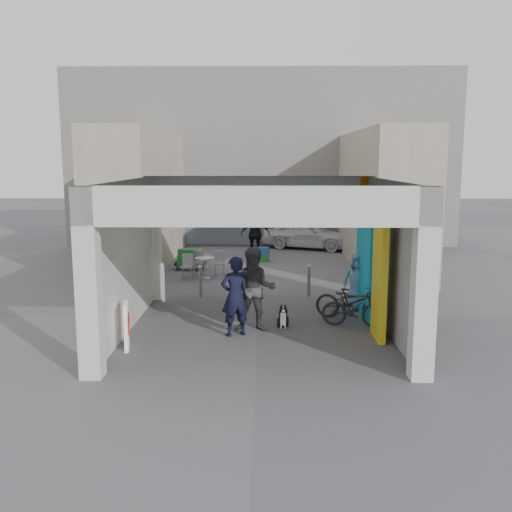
{
  "coord_description": "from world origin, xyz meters",
  "views": [
    {
      "loc": [
        0.16,
        -13.94,
        3.95
      ],
      "look_at": [
        -0.07,
        1.0,
        1.42
      ],
      "focal_mm": 40.0,
      "sensor_mm": 36.0,
      "label": 1
    }
  ],
  "objects_px": {
    "produce_stand": "(190,262)",
    "man_elderly": "(357,281)",
    "border_collie": "(283,318)",
    "white_van": "(308,233)",
    "cafe_set": "(202,268)",
    "man_crates": "(256,234)",
    "man_with_dog": "(235,296)",
    "bicycle_rear": "(354,308)",
    "man_back_turned": "(255,290)",
    "bicycle_front": "(351,302)"
  },
  "relations": [
    {
      "from": "man_elderly",
      "to": "bicycle_rear",
      "type": "xyz_separation_m",
      "value": [
        -0.3,
        -1.57,
        -0.3
      ]
    },
    {
      "from": "border_collie",
      "to": "man_crates",
      "type": "bearing_deg",
      "value": 111.27
    },
    {
      "from": "man_back_turned",
      "to": "man_elderly",
      "type": "height_order",
      "value": "man_back_turned"
    },
    {
      "from": "man_with_dog",
      "to": "bicycle_rear",
      "type": "xyz_separation_m",
      "value": [
        2.81,
        0.72,
        -0.45
      ]
    },
    {
      "from": "cafe_set",
      "to": "man_elderly",
      "type": "xyz_separation_m",
      "value": [
        4.57,
        -4.27,
        0.47
      ]
    },
    {
      "from": "man_crates",
      "to": "man_elderly",
      "type": "bearing_deg",
      "value": 111.21
    },
    {
      "from": "cafe_set",
      "to": "bicycle_rear",
      "type": "xyz_separation_m",
      "value": [
        4.27,
        -5.84,
        0.17
      ]
    },
    {
      "from": "cafe_set",
      "to": "man_crates",
      "type": "distance_m",
      "value": 4.05
    },
    {
      "from": "cafe_set",
      "to": "man_crates",
      "type": "bearing_deg",
      "value": 63.71
    },
    {
      "from": "cafe_set",
      "to": "white_van",
      "type": "bearing_deg",
      "value": 57.37
    },
    {
      "from": "man_back_turned",
      "to": "bicycle_front",
      "type": "bearing_deg",
      "value": 20.0
    },
    {
      "from": "man_crates",
      "to": "bicycle_front",
      "type": "xyz_separation_m",
      "value": [
        2.51,
        -8.88,
        -0.53
      ]
    },
    {
      "from": "bicycle_rear",
      "to": "white_van",
      "type": "xyz_separation_m",
      "value": [
        -0.2,
        12.19,
        0.22
      ]
    },
    {
      "from": "man_elderly",
      "to": "man_crates",
      "type": "height_order",
      "value": "man_crates"
    },
    {
      "from": "bicycle_front",
      "to": "man_back_turned",
      "type": "bearing_deg",
      "value": 136.75
    },
    {
      "from": "border_collie",
      "to": "man_back_turned",
      "type": "xyz_separation_m",
      "value": [
        -0.66,
        -0.3,
        0.76
      ]
    },
    {
      "from": "border_collie",
      "to": "man_elderly",
      "type": "bearing_deg",
      "value": 55.91
    },
    {
      "from": "man_elderly",
      "to": "man_back_turned",
      "type": "bearing_deg",
      "value": -141.98
    },
    {
      "from": "border_collie",
      "to": "cafe_set",
      "type": "bearing_deg",
      "value": 129.89
    },
    {
      "from": "border_collie",
      "to": "man_with_dog",
      "type": "xyz_separation_m",
      "value": [
        -1.11,
        -0.64,
        0.68
      ]
    },
    {
      "from": "man_with_dog",
      "to": "bicycle_rear",
      "type": "bearing_deg",
      "value": 172.02
    },
    {
      "from": "man_with_dog",
      "to": "bicycle_front",
      "type": "xyz_separation_m",
      "value": [
        2.81,
        1.26,
        -0.44
      ]
    },
    {
      "from": "man_with_dog",
      "to": "bicycle_rear",
      "type": "distance_m",
      "value": 2.93
    },
    {
      "from": "produce_stand",
      "to": "man_elderly",
      "type": "relative_size",
      "value": 0.72
    },
    {
      "from": "man_crates",
      "to": "bicycle_front",
      "type": "bearing_deg",
      "value": 107.3
    },
    {
      "from": "man_back_turned",
      "to": "bicycle_front",
      "type": "relative_size",
      "value": 1.09
    },
    {
      "from": "cafe_set",
      "to": "border_collie",
      "type": "height_order",
      "value": "cafe_set"
    },
    {
      "from": "bicycle_front",
      "to": "cafe_set",
      "type": "bearing_deg",
      "value": 64.29
    },
    {
      "from": "man_back_turned",
      "to": "bicycle_rear",
      "type": "height_order",
      "value": "man_back_turned"
    },
    {
      "from": "cafe_set",
      "to": "border_collie",
      "type": "relative_size",
      "value": 2.4
    },
    {
      "from": "man_elderly",
      "to": "bicycle_front",
      "type": "xyz_separation_m",
      "value": [
        -0.3,
        -1.03,
        -0.29
      ]
    },
    {
      "from": "man_crates",
      "to": "bicycle_rear",
      "type": "distance_m",
      "value": 9.76
    },
    {
      "from": "border_collie",
      "to": "white_van",
      "type": "distance_m",
      "value": 12.37
    },
    {
      "from": "man_crates",
      "to": "border_collie",
      "type": "bearing_deg",
      "value": 96.41
    },
    {
      "from": "bicycle_front",
      "to": "white_van",
      "type": "xyz_separation_m",
      "value": [
        -0.2,
        11.65,
        0.2
      ]
    },
    {
      "from": "cafe_set",
      "to": "bicycle_front",
      "type": "xyz_separation_m",
      "value": [
        4.27,
        -5.3,
        0.18
      ]
    },
    {
      "from": "cafe_set",
      "to": "man_back_turned",
      "type": "relative_size",
      "value": 0.7
    },
    {
      "from": "white_van",
      "to": "produce_stand",
      "type": "bearing_deg",
      "value": 158.33
    },
    {
      "from": "white_van",
      "to": "cafe_set",
      "type": "bearing_deg",
      "value": 168.11
    },
    {
      "from": "border_collie",
      "to": "man_crates",
      "type": "height_order",
      "value": "man_crates"
    },
    {
      "from": "produce_stand",
      "to": "bicycle_front",
      "type": "xyz_separation_m",
      "value": [
        4.84,
        -6.58,
        0.19
      ]
    },
    {
      "from": "man_crates",
      "to": "man_with_dog",
      "type": "bearing_deg",
      "value": 89.82
    },
    {
      "from": "man_crates",
      "to": "white_van",
      "type": "relative_size",
      "value": 0.5
    },
    {
      "from": "cafe_set",
      "to": "produce_stand",
      "type": "relative_size",
      "value": 1.25
    },
    {
      "from": "man_with_dog",
      "to": "man_crates",
      "type": "height_order",
      "value": "man_crates"
    },
    {
      "from": "white_van",
      "to": "man_with_dog",
      "type": "bearing_deg",
      "value": -170.67
    },
    {
      "from": "man_back_turned",
      "to": "cafe_set",
      "type": "bearing_deg",
      "value": 105.81
    },
    {
      "from": "cafe_set",
      "to": "border_collie",
      "type": "bearing_deg",
      "value": -66.51
    },
    {
      "from": "man_back_turned",
      "to": "bicycle_rear",
      "type": "xyz_separation_m",
      "value": [
        2.36,
        0.38,
        -0.52
      ]
    },
    {
      "from": "produce_stand",
      "to": "man_with_dog",
      "type": "xyz_separation_m",
      "value": [
        2.03,
        -7.84,
        0.62
      ]
    }
  ]
}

